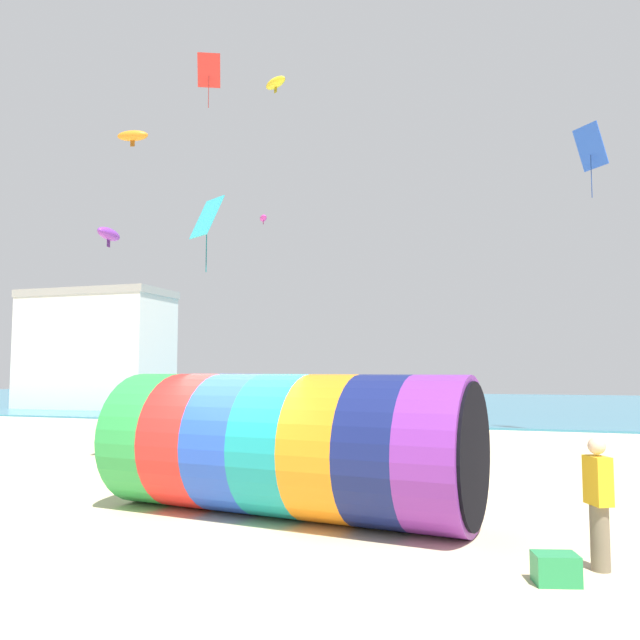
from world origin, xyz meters
TOP-DOWN VIEW (x-y plane):
  - ground_plane at (0.00, 0.00)m, footprint 120.00×120.00m
  - sea at (0.00, 38.34)m, footprint 120.00×40.00m
  - giant_inflatable_tube at (0.83, 0.72)m, footprint 6.91×3.37m
  - kite_handler at (5.72, -0.86)m, footprint 0.36×0.42m
  - kite_purple_parafoil at (-5.77, 4.42)m, footprint 0.59×1.09m
  - kite_blue_diamond at (7.57, 14.89)m, footprint 1.18×1.23m
  - kite_red_diamond at (-8.08, 14.34)m, footprint 1.13×0.90m
  - kite_yellow_parafoil at (-4.80, 14.17)m, footprint 1.35×1.12m
  - kite_orange_parafoil at (-10.14, 11.72)m, footprint 1.39×0.77m
  - kite_cyan_diamond at (-3.44, 5.62)m, footprint 1.07×0.96m
  - kite_magenta_parafoil at (-6.08, 15.97)m, footprint 0.74×0.89m
  - promenade_building at (-21.83, 25.05)m, footprint 9.80×4.57m
  - cooler_box at (5.14, -1.56)m, footprint 0.59×0.48m

SIDE VIEW (x-z plane):
  - ground_plane at x=0.00m, z-range 0.00..0.00m
  - sea at x=0.00m, z-range 0.00..0.10m
  - cooler_box at x=5.14m, z-range 0.00..0.36m
  - kite_handler at x=5.72m, z-range 0.02..1.72m
  - giant_inflatable_tube at x=0.83m, z-range 0.00..2.50m
  - promenade_building at x=-21.83m, z-range 0.01..7.85m
  - kite_purple_parafoil at x=-5.77m, z-range 5.98..6.55m
  - kite_cyan_diamond at x=-3.44m, z-range 5.74..7.89m
  - kite_magenta_parafoil at x=-6.08m, z-range 9.23..9.69m
  - kite_blue_diamond at x=7.57m, z-range 9.52..12.22m
  - kite_orange_parafoil at x=-10.14m, z-range 11.86..12.57m
  - kite_yellow_parafoil at x=-4.80m, z-range 14.48..15.15m
  - kite_red_diamond at x=-8.08m, z-range 14.72..17.14m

